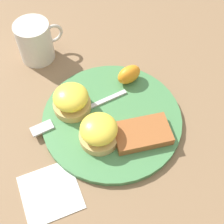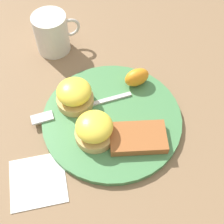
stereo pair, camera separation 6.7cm
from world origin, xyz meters
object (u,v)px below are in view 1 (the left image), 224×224
(fork, at_px, (74,114))
(cup, at_px, (35,41))
(hashbrown_patty, at_px, (142,133))
(sandwich_benedict_right, at_px, (99,132))
(orange_wedge, at_px, (129,74))
(sandwich_benedict_left, at_px, (71,100))

(fork, height_order, cup, cup)
(cup, bearing_deg, hashbrown_patty, -73.32)
(sandwich_benedict_right, xyz_separation_m, orange_wedge, (0.14, 0.11, -0.01))
(fork, bearing_deg, hashbrown_patty, -49.29)
(sandwich_benedict_left, distance_m, orange_wedge, 0.15)
(sandwich_benedict_left, height_order, sandwich_benedict_right, same)
(fork, xyz_separation_m, cup, (0.00, 0.22, 0.04))
(sandwich_benedict_right, distance_m, orange_wedge, 0.17)
(sandwich_benedict_left, bearing_deg, orange_wedge, 3.02)
(sandwich_benedict_right, height_order, hashbrown_patty, sandwich_benedict_right)
(hashbrown_patty, xyz_separation_m, orange_wedge, (0.05, 0.15, 0.01))
(sandwich_benedict_left, xyz_separation_m, orange_wedge, (0.15, 0.01, -0.01))
(hashbrown_patty, height_order, cup, cup)
(sandwich_benedict_right, bearing_deg, fork, 103.79)
(orange_wedge, xyz_separation_m, cup, (-0.16, 0.19, 0.02))
(sandwich_benedict_right, distance_m, hashbrown_patty, 0.09)
(sandwich_benedict_left, bearing_deg, fork, -102.98)
(fork, bearing_deg, sandwich_benedict_right, -76.21)
(hashbrown_patty, bearing_deg, cup, 106.68)
(hashbrown_patty, distance_m, cup, 0.36)
(hashbrown_patty, relative_size, fork, 0.50)
(hashbrown_patty, relative_size, orange_wedge, 1.96)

